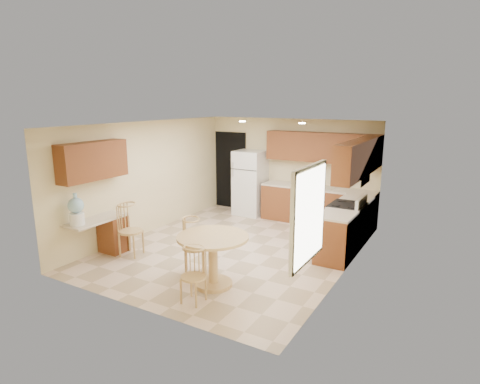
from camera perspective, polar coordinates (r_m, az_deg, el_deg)
The scene contains 30 objects.
floor at distance 8.23m, azimuth -0.80°, elevation -8.03°, with size 5.50×5.50×0.00m, color #D0B196.
ceiling at distance 7.69m, azimuth -0.86°, elevation 9.64°, with size 4.50×5.50×0.02m, color white.
wall_back at distance 10.28m, azimuth 7.06°, elevation 3.36°, with size 4.50×0.02×2.50m, color beige.
wall_front at distance 5.76m, azimuth -15.04°, elevation -4.62°, with size 4.50×0.02×2.50m, color beige.
wall_left at distance 9.20m, azimuth -12.96°, elevation 2.00°, with size 0.02×5.50×2.50m, color beige.
wall_right at distance 7.01m, azimuth 15.17°, elevation -1.49°, with size 0.02×5.50×2.50m, color beige.
doorway at distance 11.09m, azimuth -1.36°, elevation 3.11°, with size 0.90×0.02×2.10m, color black.
base_cab_back at distance 9.87m, azimuth 10.92°, elevation -2.02°, with size 2.75×0.60×0.87m, color brown.
counter_back at distance 9.77m, azimuth 11.03°, elevation 0.56°, with size 2.75×0.63×0.04m, color beige.
base_cab_right_a at distance 9.03m, azimuth 16.11°, elevation -3.70°, with size 0.60×0.59×0.87m, color brown.
counter_right_a at distance 8.92m, azimuth 16.29°, elevation -0.90°, with size 0.63×0.59×0.04m, color beige.
base_cab_right_b at distance 7.69m, azimuth 13.43°, elevation -6.46°, with size 0.60×0.80×0.87m, color brown.
counter_right_b at distance 7.56m, azimuth 13.61°, elevation -3.20°, with size 0.63×0.80×0.04m, color beige.
upper_cab_back at distance 9.74m, azimuth 11.54°, elevation 6.23°, with size 2.75×0.33×0.70m, color brown.
upper_cab_right at distance 8.10m, azimuth 16.54°, elevation 4.65°, with size 0.33×2.42×0.70m, color brown.
upper_cab_left at distance 7.90m, azimuth -20.19°, elevation 4.19°, with size 0.33×1.40×0.70m, color brown.
sink at distance 9.77m, azimuth 10.90°, elevation 0.70°, with size 0.78×0.44×0.01m, color silver.
range_hood at distance 8.16m, azimuth 15.71°, elevation 1.69°, with size 0.50×0.76×0.14m, color silver.
desk_pedestal at distance 8.35m, azimuth -17.55°, elevation -5.70°, with size 0.48×0.42×0.72m, color brown.
desk_top at distance 8.00m, azimuth -19.73°, elevation -3.75°, with size 0.50×1.20×0.04m, color beige.
window at distance 5.25m, azimuth 9.79°, elevation -3.22°, with size 0.06×1.12×1.30m.
can_light_a at distance 8.98m, azimuth 0.34°, elevation 10.02°, with size 0.14×0.14×0.02m, color white.
can_light_b at distance 8.38m, azimuth 8.81°, elevation 9.66°, with size 0.14×0.14×0.02m, color white.
refrigerator at distance 10.45m, azimuth 1.44°, elevation 1.32°, with size 0.74×0.72×1.68m.
stove at distance 8.40m, azimuth 14.82°, elevation -4.63°, with size 0.65×0.76×1.09m.
dining_table at distance 6.49m, azimuth -3.86°, elevation -8.68°, with size 1.15×1.15×0.85m.
chair_table_a at distance 6.90m, azimuth -6.97°, elevation -7.06°, with size 0.43×0.55×0.98m.
chair_table_b at distance 5.97m, azimuth -7.17°, elevation -11.19°, with size 0.37×0.37×0.84m.
chair_desk at distance 7.91m, azimuth -15.83°, elevation -4.66°, with size 0.45×0.58×1.01m.
water_crock at distance 7.68m, azimuth -22.26°, elevation -2.47°, with size 0.28×0.28×0.58m.
Camera 1 is at (3.94, -6.59, 2.94)m, focal length 30.00 mm.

